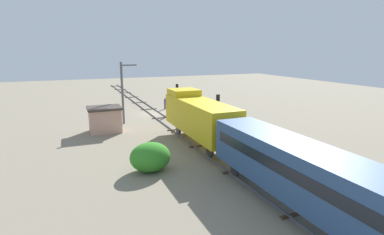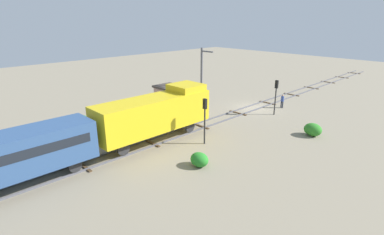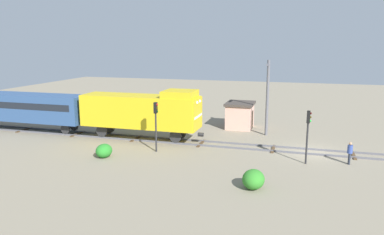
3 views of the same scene
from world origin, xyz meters
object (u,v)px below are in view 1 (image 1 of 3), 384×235
at_px(traffic_signal_near, 177,93).
at_px(passenger_car_leading, 302,170).
at_px(locomotive, 198,115).
at_px(worker_near_track, 165,102).
at_px(relay_hut, 105,119).
at_px(traffic_signal_mid, 218,106).
at_px(catenary_mast, 123,91).

bearing_deg(traffic_signal_near, passenger_car_leading, 83.48).
bearing_deg(locomotive, passenger_car_leading, 90.00).
xyz_separation_m(traffic_signal_near, worker_near_track, (0.80, -3.10, -1.82)).
bearing_deg(relay_hut, traffic_signal_near, -147.72).
relative_size(locomotive, traffic_signal_near, 2.87).
bearing_deg(traffic_signal_mid, catenary_mast, -44.61).
distance_m(traffic_signal_near, catenary_mast, 9.02).
relative_size(traffic_signal_near, catenary_mast, 0.55).
xyz_separation_m(traffic_signal_near, relay_hut, (10.70, 6.76, -1.42)).
xyz_separation_m(worker_near_track, catenary_mast, (7.33, 6.84, 2.91)).
bearing_deg(traffic_signal_near, relay_hut, 32.28).
distance_m(locomotive, traffic_signal_near, 15.01).
bearing_deg(worker_near_track, locomotive, 167.14).
bearing_deg(traffic_signal_near, traffic_signal_mid, 90.96).
bearing_deg(traffic_signal_mid, traffic_signal_near, -89.04).
height_order(worker_near_track, catenary_mast, catenary_mast).
xyz_separation_m(traffic_signal_mid, catenary_mast, (8.33, -8.22, 1.01)).
xyz_separation_m(locomotive, relay_hut, (7.50, -7.91, -1.38)).
bearing_deg(catenary_mast, traffic_signal_mid, 135.39).
bearing_deg(locomotive, relay_hut, -46.52).
bearing_deg(passenger_car_leading, locomotive, -90.00).
bearing_deg(passenger_car_leading, traffic_signal_near, -96.52).
height_order(passenger_car_leading, worker_near_track, passenger_car_leading).
relative_size(traffic_signal_mid, relay_hut, 1.19).
bearing_deg(passenger_car_leading, relay_hut, -70.55).
bearing_deg(worker_near_track, relay_hut, 129.70).
distance_m(traffic_signal_mid, relay_hut, 12.17).
bearing_deg(relay_hut, traffic_signal_mid, 154.48).
xyz_separation_m(locomotive, worker_near_track, (-2.40, -17.76, -1.78)).
height_order(catenary_mast, relay_hut, catenary_mast).
distance_m(locomotive, relay_hut, 10.99).
relative_size(locomotive, worker_near_track, 6.82).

